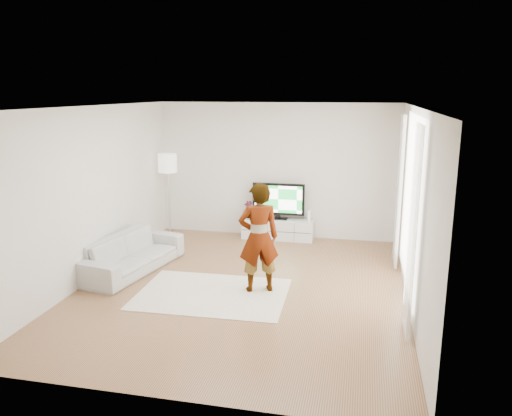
% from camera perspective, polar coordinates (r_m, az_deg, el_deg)
% --- Properties ---
extents(floor, '(6.00, 6.00, 0.00)m').
position_cam_1_polar(floor, '(7.97, -1.56, -9.08)').
color(floor, '#A7714B').
rests_on(floor, ground).
extents(ceiling, '(6.00, 6.00, 0.00)m').
position_cam_1_polar(ceiling, '(7.37, -1.70, 11.48)').
color(ceiling, white).
rests_on(ceiling, wall_back).
extents(wall_left, '(0.02, 6.00, 2.80)m').
position_cam_1_polar(wall_left, '(8.49, -18.26, 1.52)').
color(wall_left, silver).
rests_on(wall_left, floor).
extents(wall_right, '(0.02, 6.00, 2.80)m').
position_cam_1_polar(wall_right, '(7.38, 17.59, -0.13)').
color(wall_right, silver).
rests_on(wall_right, floor).
extents(wall_back, '(5.00, 0.02, 2.80)m').
position_cam_1_polar(wall_back, '(10.43, 2.30, 4.27)').
color(wall_back, silver).
rests_on(wall_back, floor).
extents(wall_front, '(5.00, 0.02, 2.80)m').
position_cam_1_polar(wall_front, '(4.80, -10.24, -6.80)').
color(wall_front, silver).
rests_on(wall_front, floor).
extents(window, '(0.01, 2.60, 2.50)m').
position_cam_1_polar(window, '(7.65, 17.28, 0.75)').
color(window, white).
rests_on(window, wall_right).
extents(curtain_near, '(0.04, 0.70, 2.60)m').
position_cam_1_polar(curtain_near, '(6.41, 17.45, -2.54)').
color(curtain_near, white).
rests_on(curtain_near, floor).
extents(curtain_far, '(0.04, 0.70, 2.60)m').
position_cam_1_polar(curtain_far, '(8.94, 16.04, 1.92)').
color(curtain_far, white).
rests_on(curtain_far, floor).
extents(media_console, '(1.49, 0.42, 0.42)m').
position_cam_1_polar(media_console, '(10.45, 2.52, -2.40)').
color(media_console, silver).
rests_on(media_console, floor).
extents(television, '(1.08, 0.21, 0.75)m').
position_cam_1_polar(television, '(10.32, 2.58, 0.94)').
color(television, black).
rests_on(television, media_console).
extents(game_console, '(0.06, 0.17, 0.23)m').
position_cam_1_polar(game_console, '(10.28, 6.12, -0.87)').
color(game_console, white).
rests_on(game_console, media_console).
extents(potted_plant, '(0.25, 0.25, 0.36)m').
position_cam_1_polar(potted_plant, '(10.47, -0.88, -0.16)').
color(potted_plant, '#3F7238').
rests_on(potted_plant, media_console).
extents(rug, '(2.29, 1.67, 0.01)m').
position_cam_1_polar(rug, '(7.75, -5.03, -9.74)').
color(rug, '#EEE6CB').
rests_on(rug, floor).
extents(player, '(0.72, 0.60, 1.70)m').
position_cam_1_polar(player, '(7.57, 0.31, -3.40)').
color(player, '#334772').
rests_on(player, rug).
extents(sofa, '(1.19, 2.23, 0.62)m').
position_cam_1_polar(sofa, '(8.85, -14.04, -5.05)').
color(sofa, beige).
rests_on(sofa, floor).
extents(floor_lamp, '(0.39, 0.39, 1.76)m').
position_cam_1_polar(floor_lamp, '(10.55, -10.07, 4.66)').
color(floor_lamp, silver).
rests_on(floor_lamp, floor).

